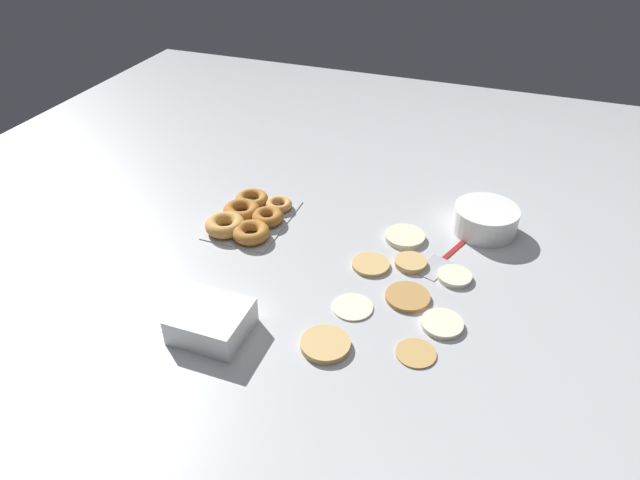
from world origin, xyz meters
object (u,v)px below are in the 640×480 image
object	(u,v)px
pancake_6	(416,353)
batter_bowl	(485,219)
pancake_7	(455,276)
pancake_3	(442,324)
pancake_8	(408,297)
pancake_0	(405,237)
pancake_2	(353,306)
spatula	(439,263)
pancake_1	(371,265)
pancake_4	(325,344)
pancake_5	(411,263)
donut_tray	(248,217)
container_stack	(211,321)

from	to	relation	value
pancake_6	batter_bowl	bearing A→B (deg)	171.97
pancake_7	batter_bowl	world-z (taller)	batter_bowl
pancake_3	pancake_8	world-z (taller)	same
pancake_0	pancake_2	distance (m)	0.33
batter_bowl	spatula	world-z (taller)	batter_bowl
pancake_1	batter_bowl	xyz separation A→B (m)	(-0.27, 0.25, 0.03)
pancake_4	pancake_5	bearing A→B (deg)	162.91
pancake_3	pancake_7	xyz separation A→B (m)	(-0.18, -0.00, 0.00)
pancake_3	pancake_1	bearing A→B (deg)	-126.26
pancake_3	pancake_6	xyz separation A→B (m)	(0.11, -0.04, -0.00)
pancake_0	pancake_7	bearing A→B (deg)	51.18
pancake_2	donut_tray	world-z (taller)	donut_tray
pancake_2	batter_bowl	world-z (taller)	batter_bowl
pancake_8	donut_tray	xyz separation A→B (m)	(-0.17, -0.51, 0.01)
pancake_7	container_stack	world-z (taller)	container_stack
container_stack	pancake_2	bearing A→B (deg)	124.50
pancake_3	container_stack	xyz separation A→B (m)	(0.20, -0.48, 0.03)
pancake_0	container_stack	world-z (taller)	container_stack
pancake_1	pancake_6	size ratio (longest dim) A/B	1.11
pancake_1	donut_tray	xyz separation A→B (m)	(-0.08, -0.39, 0.01)
pancake_8	spatula	size ratio (longest dim) A/B	0.49
pancake_8	batter_bowl	distance (m)	0.39
pancake_2	pancake_5	bearing A→B (deg)	156.65
pancake_0	pancake_5	bearing A→B (deg)	20.58
pancake_0	pancake_3	world-z (taller)	pancake_0
pancake_0	pancake_5	xyz separation A→B (m)	(0.11, 0.04, 0.00)
pancake_2	spatula	bearing A→B (deg)	146.64
pancake_1	container_stack	world-z (taller)	container_stack
pancake_5	pancake_6	size ratio (longest dim) A/B	0.94
pancake_1	pancake_7	xyz separation A→B (m)	(-0.02, 0.21, 0.00)
pancake_2	spatula	size ratio (longest dim) A/B	0.44
pancake_0	pancake_2	world-z (taller)	pancake_0
pancake_1	pancake_7	world-z (taller)	pancake_7
pancake_3	container_stack	world-z (taller)	container_stack
pancake_0	container_stack	bearing A→B (deg)	-32.24
pancake_0	container_stack	xyz separation A→B (m)	(0.51, -0.32, 0.03)
pancake_2	pancake_4	bearing A→B (deg)	-6.97
pancake_1	pancake_5	distance (m)	0.10
container_stack	spatula	world-z (taller)	container_stack
pancake_1	pancake_8	size ratio (longest dim) A/B	0.90
pancake_5	pancake_6	bearing A→B (deg)	15.04
donut_tray	pancake_5	bearing A→B (deg)	85.87
pancake_3	pancake_7	world-z (taller)	pancake_7
pancake_0	pancake_4	xyz separation A→B (m)	(0.46, -0.07, 0.00)
pancake_0	pancake_8	size ratio (longest dim) A/B	1.03
pancake_0	pancake_7	world-z (taller)	pancake_0
pancake_0	pancake_1	bearing A→B (deg)	-19.73
spatula	donut_tray	bearing A→B (deg)	-69.84
pancake_2	pancake_7	bearing A→B (deg)	133.14
container_stack	spatula	xyz separation A→B (m)	(-0.43, 0.43, -0.03)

